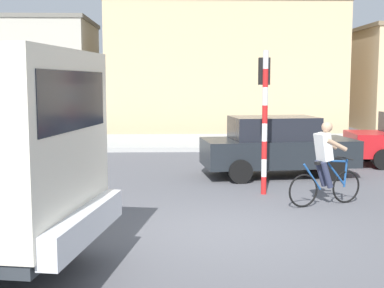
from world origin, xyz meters
The scene contains 7 objects.
ground_plane centered at (0.00, 0.00, 0.00)m, with size 120.00×120.00×0.00m, color #56565B.
sidewalk_far centered at (0.00, 12.60, 0.08)m, with size 80.00×5.00×0.16m, color #ADADA8.
cyclist centered at (2.22, 1.88, 0.86)m, with size 1.64×0.72×1.72m.
traffic_light_pole centered at (1.15, 3.05, 2.07)m, with size 0.24×0.43×3.20m.
car_red_near centered at (1.87, 5.22, 0.82)m, with size 4.17×2.23×1.60m.
building_corner_left centered at (-9.85, 19.61, 2.87)m, with size 9.25×5.83×5.74m.
building_mid_block centered at (1.65, 20.16, 3.30)m, with size 12.12×7.21×6.60m.
Camera 1 is at (-0.81, -8.54, 2.51)m, focal length 48.90 mm.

